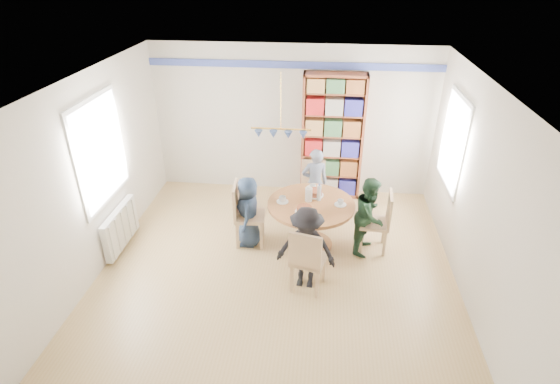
# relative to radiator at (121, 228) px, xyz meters

# --- Properties ---
(ground) EXTENTS (5.00, 5.00, 0.00)m
(ground) POSITION_rel_radiator_xyz_m (2.42, -0.30, -0.35)
(ground) COLOR tan
(room_shell) EXTENTS (5.00, 5.00, 5.00)m
(room_shell) POSITION_rel_radiator_xyz_m (2.16, 0.57, 1.30)
(room_shell) COLOR white
(room_shell) RESTS_ON ground
(radiator) EXTENTS (0.12, 1.00, 0.60)m
(radiator) POSITION_rel_radiator_xyz_m (0.00, 0.00, 0.00)
(radiator) COLOR silver
(radiator) RESTS_ON ground
(dining_table) EXTENTS (1.30, 1.30, 0.75)m
(dining_table) POSITION_rel_radiator_xyz_m (2.85, 0.35, 0.21)
(dining_table) COLOR #976131
(dining_table) RESTS_ON ground
(chair_left) EXTENTS (0.48, 0.48, 1.02)m
(chair_left) POSITION_rel_radiator_xyz_m (1.85, 0.32, 0.21)
(chair_left) COLOR tan
(chair_left) RESTS_ON ground
(chair_right) EXTENTS (0.45, 0.45, 0.96)m
(chair_right) POSITION_rel_radiator_xyz_m (3.89, 0.37, 0.18)
(chair_right) COLOR tan
(chair_right) RESTS_ON ground
(chair_far) EXTENTS (0.42, 0.42, 0.92)m
(chair_far) POSITION_rel_radiator_xyz_m (2.84, 1.41, 0.16)
(chair_far) COLOR tan
(chair_far) RESTS_ON ground
(chair_near) EXTENTS (0.52, 0.52, 0.97)m
(chair_near) POSITION_rel_radiator_xyz_m (2.85, -0.70, 0.18)
(chair_near) COLOR tan
(chair_near) RESTS_ON ground
(person_left) EXTENTS (0.41, 0.58, 1.13)m
(person_left) POSITION_rel_radiator_xyz_m (1.91, 0.31, 0.21)
(person_left) COLOR #1B283C
(person_left) RESTS_ON ground
(person_right) EXTENTS (0.62, 0.70, 1.21)m
(person_right) POSITION_rel_radiator_xyz_m (3.72, 0.33, 0.25)
(person_right) COLOR #18311E
(person_right) RESTS_ON ground
(person_far) EXTENTS (0.50, 0.39, 1.23)m
(person_far) POSITION_rel_radiator_xyz_m (2.88, 1.27, 0.26)
(person_far) COLOR gray
(person_far) RESTS_ON ground
(person_near) EXTENTS (0.82, 0.52, 1.20)m
(person_near) POSITION_rel_radiator_xyz_m (2.83, -0.58, 0.25)
(person_near) COLOR black
(person_near) RESTS_ON ground
(bookshelf) EXTENTS (1.08, 0.32, 2.26)m
(bookshelf) POSITION_rel_radiator_xyz_m (3.14, 2.04, 0.76)
(bookshelf) COLOR brown
(bookshelf) RESTS_ON ground
(tableware) EXTENTS (1.03, 1.03, 0.27)m
(tableware) POSITION_rel_radiator_xyz_m (2.83, 0.37, 0.46)
(tableware) COLOR white
(tableware) RESTS_ON dining_table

